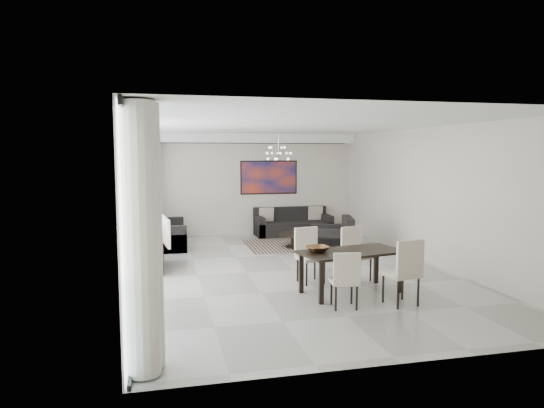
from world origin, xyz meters
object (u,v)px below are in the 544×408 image
object	(u,v)px
tv_console	(153,257)
sofa_main	(293,226)
television	(161,231)
coffee_table	(300,240)
dining_table	(351,256)

from	to	relation	value
tv_console	sofa_main	bearing A→B (deg)	39.97
sofa_main	television	bearing A→B (deg)	-139.15
coffee_table	tv_console	xyz separation A→B (m)	(-3.55, -1.42, 0.03)
sofa_main	tv_console	bearing A→B (deg)	-140.03
coffee_table	tv_console	distance (m)	3.82
sofa_main	tv_console	size ratio (longest dim) A/B	1.47
television	dining_table	xyz separation A→B (m)	(3.11, -2.62, -0.12)
coffee_table	television	world-z (taller)	television
coffee_table	tv_console	bearing A→B (deg)	-158.22
sofa_main	tv_console	xyz separation A→B (m)	(-3.87, -3.25, -0.04)
tv_console	dining_table	world-z (taller)	dining_table
tv_console	dining_table	xyz separation A→B (m)	(3.27, -2.58, 0.40)
coffee_table	television	bearing A→B (deg)	-157.81
dining_table	tv_console	bearing A→B (deg)	141.72
sofa_main	dining_table	size ratio (longest dim) A/B	1.16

